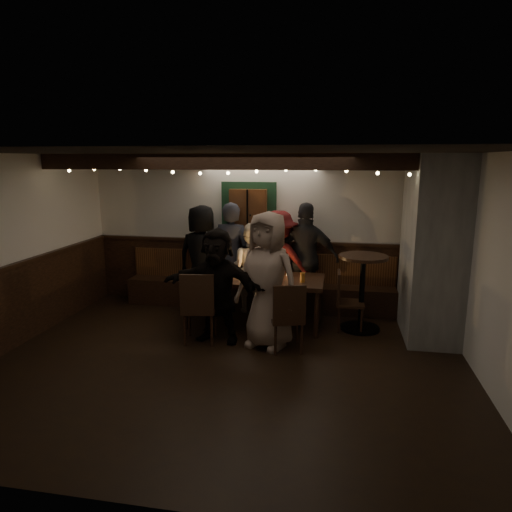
% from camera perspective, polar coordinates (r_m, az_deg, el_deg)
% --- Properties ---
extents(room, '(6.02, 5.01, 2.62)m').
position_cam_1_polar(room, '(6.80, 7.94, -0.42)').
color(room, black).
rests_on(room, ground).
extents(dining_table, '(2.12, 0.91, 0.92)m').
position_cam_1_polar(dining_table, '(6.98, -0.31, -3.20)').
color(dining_table, black).
rests_on(dining_table, ground).
extents(chair_near_left, '(0.52, 0.52, 1.02)m').
position_cam_1_polar(chair_near_left, '(6.34, -7.19, -5.99)').
color(chair_near_left, black).
rests_on(chair_near_left, ground).
extents(chair_near_right, '(0.53, 0.53, 0.95)m').
position_cam_1_polar(chair_near_right, '(6.03, 4.00, -7.26)').
color(chair_near_right, black).
rests_on(chair_near_right, ground).
extents(chair_end, '(0.41, 0.41, 0.89)m').
position_cam_1_polar(chair_end, '(6.96, 11.03, -5.10)').
color(chair_end, black).
rests_on(chair_end, ground).
extents(high_top, '(0.72, 0.72, 1.14)m').
position_cam_1_polar(high_top, '(6.96, 13.14, -3.32)').
color(high_top, black).
rests_on(high_top, ground).
extents(person_a, '(0.92, 0.65, 1.77)m').
position_cam_1_polar(person_a, '(7.87, -6.76, -0.09)').
color(person_a, black).
rests_on(person_a, ground).
extents(person_b, '(0.67, 0.44, 1.83)m').
position_cam_1_polar(person_b, '(7.77, -3.11, 0.03)').
color(person_b, '#22242E').
rests_on(person_b, ground).
extents(person_c, '(0.84, 0.73, 1.50)m').
position_cam_1_polar(person_c, '(7.61, -0.63, -1.48)').
color(person_c, beige).
rests_on(person_c, ground).
extents(person_d, '(1.15, 0.73, 1.71)m').
position_cam_1_polar(person_d, '(7.55, 2.84, -0.78)').
color(person_d, '#480F10').
rests_on(person_d, ground).
extents(person_e, '(1.11, 0.55, 1.84)m').
position_cam_1_polar(person_e, '(7.58, 6.27, -0.29)').
color(person_e, black).
rests_on(person_e, ground).
extents(person_f, '(1.54, 0.68, 1.61)m').
position_cam_1_polar(person_f, '(6.37, -4.87, -3.68)').
color(person_f, black).
rests_on(person_f, ground).
extents(person_g, '(1.06, 0.87, 1.86)m').
position_cam_1_polar(person_g, '(6.13, 1.44, -3.06)').
color(person_g, gray).
rests_on(person_g, ground).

